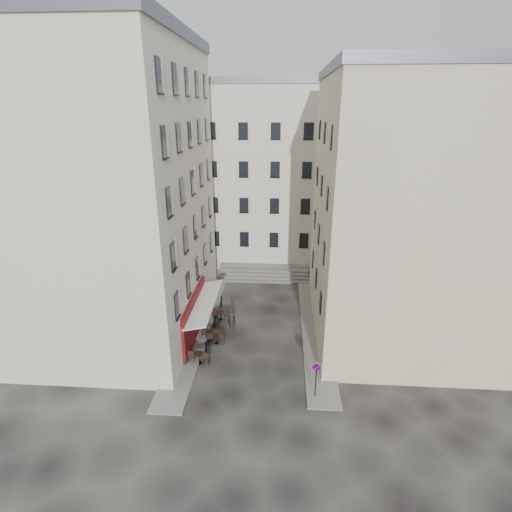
# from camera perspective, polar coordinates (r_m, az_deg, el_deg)

# --- Properties ---
(ground) EXTENTS (90.00, 90.00, 0.00)m
(ground) POSITION_cam_1_polar(r_m,az_deg,el_deg) (29.24, -0.32, -12.94)
(ground) COLOR black
(ground) RESTS_ON ground
(sidewalk_left) EXTENTS (2.00, 22.00, 0.12)m
(sidewalk_left) POSITION_cam_1_polar(r_m,az_deg,el_deg) (33.17, -7.66, -8.61)
(sidewalk_left) COLOR slate
(sidewalk_left) RESTS_ON ground
(sidewalk_right) EXTENTS (2.00, 18.00, 0.12)m
(sidewalk_right) POSITION_cam_1_polar(r_m,az_deg,el_deg) (31.80, 8.33, -10.03)
(sidewalk_right) COLOR slate
(sidewalk_right) RESTS_ON ground
(building_left) EXTENTS (12.20, 16.20, 20.60)m
(building_left) POSITION_cam_1_polar(r_m,az_deg,el_deg) (30.50, -20.21, 8.32)
(building_left) COLOR beige
(building_left) RESTS_ON ground
(building_right) EXTENTS (12.20, 14.20, 18.60)m
(building_right) POSITION_cam_1_polar(r_m,az_deg,el_deg) (29.88, 20.81, 6.03)
(building_right) COLOR beige
(building_right) RESTS_ON ground
(building_back) EXTENTS (18.20, 10.20, 18.60)m
(building_back) POSITION_cam_1_polar(r_m,az_deg,el_deg) (43.90, 0.22, 11.70)
(building_back) COLOR beige
(building_back) RESTS_ON ground
(cafe_storefront) EXTENTS (1.74, 7.30, 3.50)m
(cafe_storefront) POSITION_cam_1_polar(r_m,az_deg,el_deg) (29.69, -8.60, -8.38)
(cafe_storefront) COLOR #4D0C0B
(cafe_storefront) RESTS_ON ground
(stone_steps) EXTENTS (9.00, 3.15, 0.80)m
(stone_steps) POSITION_cam_1_polar(r_m,az_deg,el_deg) (40.13, 1.02, -2.46)
(stone_steps) COLOR #625F5D
(stone_steps) RESTS_ON ground
(bollard_near) EXTENTS (0.12, 0.12, 0.98)m
(bollard_near) POSITION_cam_1_polar(r_m,az_deg,el_deg) (28.52, -7.17, -12.82)
(bollard_near) COLOR black
(bollard_near) RESTS_ON ground
(bollard_mid) EXTENTS (0.12, 0.12, 0.98)m
(bollard_mid) POSITION_cam_1_polar(r_m,az_deg,el_deg) (31.44, -5.97, -9.32)
(bollard_mid) COLOR black
(bollard_mid) RESTS_ON ground
(bollard_far) EXTENTS (0.12, 0.12, 0.98)m
(bollard_far) POSITION_cam_1_polar(r_m,az_deg,el_deg) (34.47, -5.00, -6.42)
(bollard_far) COLOR black
(bollard_far) RESTS_ON ground
(no_parking_sign) EXTENTS (0.55, 0.11, 2.43)m
(no_parking_sign) POSITION_cam_1_polar(r_m,az_deg,el_deg) (24.23, 8.61, -16.26)
(no_parking_sign) COLOR black
(no_parking_sign) RESTS_ON ground
(bistro_table_a) EXTENTS (1.42, 0.66, 1.00)m
(bistro_table_a) POSITION_cam_1_polar(r_m,az_deg,el_deg) (27.65, -8.14, -14.11)
(bistro_table_a) COLOR black
(bistro_table_a) RESTS_ON ground
(bistro_table_b) EXTENTS (1.20, 0.56, 0.84)m
(bistro_table_b) POSITION_cam_1_polar(r_m,az_deg,el_deg) (29.56, -5.67, -11.65)
(bistro_table_b) COLOR black
(bistro_table_b) RESTS_ON ground
(bistro_table_c) EXTENTS (1.34, 0.63, 0.94)m
(bistro_table_c) POSITION_cam_1_polar(r_m,az_deg,el_deg) (30.04, -6.55, -10.99)
(bistro_table_c) COLOR black
(bistro_table_c) RESTS_ON ground
(bistro_table_d) EXTENTS (1.32, 0.62, 0.93)m
(bistro_table_d) POSITION_cam_1_polar(r_m,az_deg,el_deg) (32.47, -5.09, -8.34)
(bistro_table_d) COLOR black
(bistro_table_d) RESTS_ON ground
(bistro_table_e) EXTENTS (1.25, 0.59, 0.88)m
(bistro_table_e) POSITION_cam_1_polar(r_m,az_deg,el_deg) (32.85, -5.97, -8.05)
(bistro_table_e) COLOR black
(bistro_table_e) RESTS_ON ground
(pedestrian) EXTENTS (0.74, 0.61, 1.73)m
(pedestrian) POSITION_cam_1_polar(r_m,az_deg,el_deg) (31.10, -3.53, -8.87)
(pedestrian) COLOR #242228
(pedestrian) RESTS_ON ground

